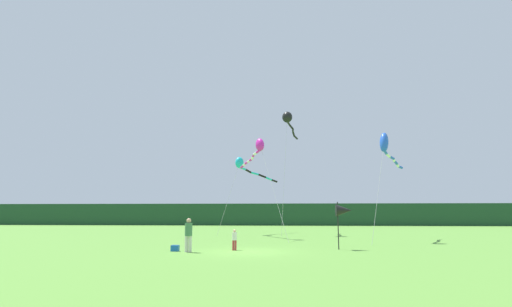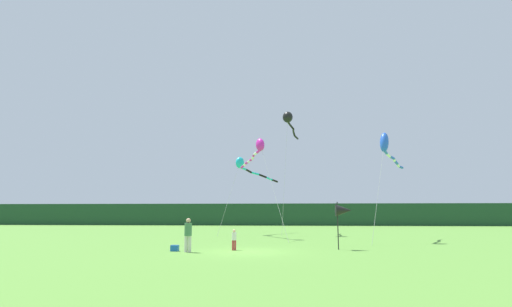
{
  "view_description": "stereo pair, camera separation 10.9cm",
  "coord_description": "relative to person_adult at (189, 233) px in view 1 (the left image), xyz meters",
  "views": [
    {
      "loc": [
        2.04,
        -21.12,
        2.05
      ],
      "look_at": [
        0.0,
        6.0,
        6.22
      ],
      "focal_mm": 27.23,
      "sensor_mm": 36.0,
      "label": 1
    },
    {
      "loc": [
        2.15,
        -21.11,
        2.05
      ],
      "look_at": [
        0.0,
        6.0,
        6.22
      ],
      "focal_mm": 27.23,
      "sensor_mm": 36.0,
      "label": 2
    }
  ],
  "objects": [
    {
      "name": "kite_blue",
      "position": [
        12.74,
        8.78,
        6.02
      ],
      "size": [
        4.35,
        7.21,
        8.11
      ],
      "color": "#B2B2B2",
      "rests_on": "ground"
    },
    {
      "name": "distant_treeline",
      "position": [
        3.1,
        45.51,
        0.8
      ],
      "size": [
        108.0,
        3.62,
        3.57
      ],
      "primitive_type": "cube",
      "color": "#1E4228",
      "rests_on": "ground"
    },
    {
      "name": "banner_flag_pole",
      "position": [
        8.46,
        2.14,
        1.19
      ],
      "size": [
        0.9,
        0.7,
        2.68
      ],
      "color": "black",
      "rests_on": "ground"
    },
    {
      "name": "kite_black",
      "position": [
        5.49,
        17.18,
        10.29
      ],
      "size": [
        1.86,
        6.7,
        12.04
      ],
      "color": "#B2B2B2",
      "rests_on": "ground"
    },
    {
      "name": "person_adult",
      "position": [
        0.0,
        0.0,
        0.0
      ],
      "size": [
        0.39,
        0.39,
        1.77
      ],
      "color": "silver",
      "rests_on": "ground"
    },
    {
      "name": "kite_magenta",
      "position": [
        2.84,
        11.95,
        6.54
      ],
      "size": [
        4.45,
        8.64,
        8.43
      ],
      "color": "#B2B2B2",
      "rests_on": "ground"
    },
    {
      "name": "cooler_box",
      "position": [
        -0.85,
        0.53,
        -0.83
      ],
      "size": [
        0.41,
        0.34,
        0.32
      ],
      "primitive_type": "cube",
      "color": "#1959B2",
      "rests_on": "ground"
    },
    {
      "name": "ground_plane",
      "position": [
        3.1,
        0.51,
        -0.99
      ],
      "size": [
        120.0,
        120.0,
        0.0
      ],
      "primitive_type": "plane",
      "color": "#5B9338"
    },
    {
      "name": "kite_cyan",
      "position": [
        1.1,
        17.57,
        5.7
      ],
      "size": [
        5.34,
        7.52,
        7.6
      ],
      "color": "#B2B2B2",
      "rests_on": "ground"
    },
    {
      "name": "person_child",
      "position": [
        2.29,
        1.25,
        -0.35
      ],
      "size": [
        0.25,
        0.25,
        1.14
      ],
      "color": "#B23338",
      "rests_on": "ground"
    }
  ]
}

